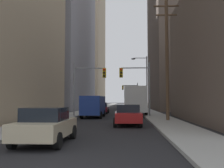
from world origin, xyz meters
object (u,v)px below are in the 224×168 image
at_px(city_bus, 135,99).
at_px(traffic_signal_far_right, 131,91).
at_px(cargo_van_blue, 93,105).
at_px(traffic_signal_near_right, 136,80).
at_px(sedan_red, 128,115).
at_px(sedan_beige, 46,125).
at_px(sedan_maroon, 101,108).
at_px(traffic_signal_near_left, 88,80).

height_order(city_bus, traffic_signal_far_right, traffic_signal_far_right).
xyz_separation_m(cargo_van_blue, traffic_signal_near_right, (4.60, 1.20, 2.74)).
distance_m(sedan_red, traffic_signal_near_right, 10.18).
bearing_deg(cargo_van_blue, city_bus, 54.24).
distance_m(sedan_beige, sedan_maroon, 24.41).
height_order(sedan_maroon, traffic_signal_far_right, traffic_signal_far_right).
distance_m(cargo_van_blue, traffic_signal_near_right, 5.48).
xyz_separation_m(sedan_beige, traffic_signal_near_right, (4.43, 17.54, 3.25)).
xyz_separation_m(city_bus, traffic_signal_near_right, (0.02, -5.15, 2.09)).
height_order(sedan_beige, traffic_signal_near_left, traffic_signal_near_left).
distance_m(traffic_signal_near_right, traffic_signal_far_right, 33.35).
relative_size(sedan_maroon, traffic_signal_near_right, 0.71).
bearing_deg(traffic_signal_near_right, sedan_maroon, 123.69).
distance_m(sedan_maroon, traffic_signal_near_left, 7.64).
height_order(sedan_red, traffic_signal_near_left, traffic_signal_near_left).
xyz_separation_m(city_bus, traffic_signal_far_right, (-0.17, 28.20, 2.11)).
relative_size(sedan_maroon, traffic_signal_near_left, 0.71).
distance_m(city_bus, sedan_red, 14.83).
xyz_separation_m(city_bus, sedan_beige, (-4.41, -22.70, -1.16)).
bearing_deg(cargo_van_blue, sedan_red, -66.63).
distance_m(traffic_signal_near_left, traffic_signal_near_right, 5.37).
distance_m(city_bus, traffic_signal_near_right, 5.56).
bearing_deg(traffic_signal_near_right, cargo_van_blue, -165.32).
relative_size(city_bus, cargo_van_blue, 2.20).
bearing_deg(traffic_signal_near_left, sedan_beige, -86.93).
bearing_deg(sedan_maroon, sedan_beige, -89.67).
bearing_deg(cargo_van_blue, sedan_maroon, 89.84).
xyz_separation_m(sedan_beige, traffic_signal_near_left, (-0.94, 17.54, 3.27)).
height_order(city_bus, traffic_signal_near_left, traffic_signal_near_left).
bearing_deg(sedan_red, sedan_beige, -113.55).
xyz_separation_m(sedan_red, traffic_signal_near_right, (0.97, 9.60, 3.25)).
bearing_deg(traffic_signal_near_right, city_bus, 90.21).
relative_size(city_bus, sedan_red, 2.71).
relative_size(sedan_beige, traffic_signal_far_right, 0.70).
height_order(traffic_signal_near_left, traffic_signal_far_right, same).
bearing_deg(traffic_signal_far_right, cargo_van_blue, -97.28).
bearing_deg(traffic_signal_far_right, traffic_signal_near_right, -89.68).
bearing_deg(traffic_signal_far_right, sedan_beige, -94.77).
distance_m(cargo_van_blue, traffic_signal_far_right, 34.95).
distance_m(sedan_red, traffic_signal_far_right, 43.08).
height_order(traffic_signal_near_right, traffic_signal_far_right, same).
height_order(sedan_maroon, traffic_signal_near_left, traffic_signal_near_left).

